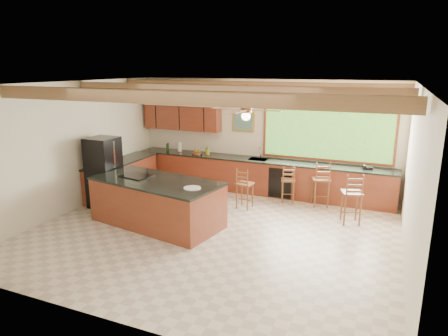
% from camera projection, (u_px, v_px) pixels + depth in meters
% --- Properties ---
extents(ground, '(7.20, 7.20, 0.00)m').
position_uv_depth(ground, '(213.00, 232.00, 8.25)').
color(ground, beige).
rests_on(ground, ground).
extents(room_shell, '(7.27, 6.54, 3.02)m').
position_uv_depth(room_shell, '(218.00, 121.00, 8.35)').
color(room_shell, silver).
rests_on(room_shell, ground).
extents(counter_run, '(7.12, 3.10, 1.22)m').
position_uv_depth(counter_run, '(224.00, 176.00, 10.70)').
color(counter_run, brown).
rests_on(counter_run, ground).
extents(island, '(3.01, 1.79, 1.00)m').
position_uv_depth(island, '(157.00, 202.00, 8.57)').
color(island, brown).
rests_on(island, ground).
extents(refrigerator, '(0.68, 0.66, 1.70)m').
position_uv_depth(refrigerator, '(104.00, 173.00, 9.55)').
color(refrigerator, black).
rests_on(refrigerator, ground).
extents(bar_stool_a, '(0.39, 0.39, 1.01)m').
position_uv_depth(bar_stool_a, '(244.00, 185.00, 9.45)').
color(bar_stool_a, brown).
rests_on(bar_stool_a, ground).
extents(bar_stool_b, '(0.42, 0.42, 0.95)m').
position_uv_depth(bar_stool_b, '(288.00, 181.00, 9.90)').
color(bar_stool_b, brown).
rests_on(bar_stool_b, ground).
extents(bar_stool_c, '(0.52, 0.52, 1.14)m').
position_uv_depth(bar_stool_c, '(352.00, 194.00, 8.50)').
color(bar_stool_c, brown).
rests_on(bar_stool_c, ground).
extents(bar_stool_d, '(0.53, 0.53, 1.13)m').
position_uv_depth(bar_stool_d, '(320.00, 180.00, 9.57)').
color(bar_stool_d, brown).
rests_on(bar_stool_d, ground).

